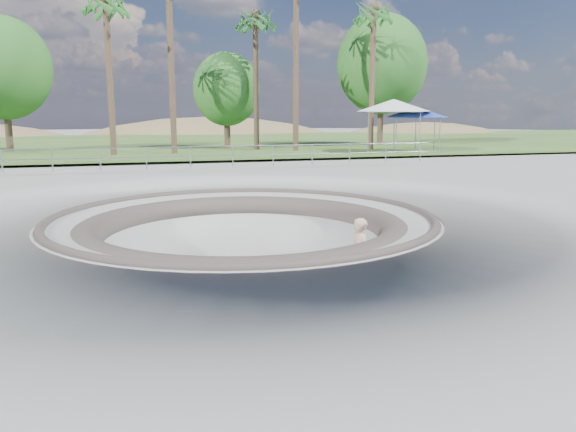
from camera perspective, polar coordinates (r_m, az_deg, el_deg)
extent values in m
plane|color=gray|center=(14.99, -4.60, -0.08)|extent=(180.00, 180.00, 0.00)
torus|color=gray|center=(15.48, -4.49, -7.38)|extent=(14.00, 14.00, 4.00)
cylinder|color=gray|center=(15.47, -4.50, -7.20)|extent=(6.60, 6.60, 0.10)
torus|color=#4A403B|center=(14.99, -4.60, -0.16)|extent=(10.24, 10.24, 0.24)
torus|color=#4A403B|center=(15.08, -4.58, -1.76)|extent=(8.91, 8.91, 0.81)
cube|color=#375622|center=(48.59, -12.83, 7.26)|extent=(180.00, 36.00, 0.12)
ellipsoid|color=brown|center=(75.98, -7.79, 2.37)|extent=(61.60, 44.00, 28.60)
ellipsoid|color=brown|center=(76.94, 13.46, 4.16)|extent=(42.00, 30.00, 19.50)
cylinder|color=gray|center=(26.65, -9.92, 6.95)|extent=(25.00, 0.05, 0.05)
cylinder|color=gray|center=(26.68, -9.89, 5.99)|extent=(25.00, 0.05, 0.05)
cube|color=brown|center=(14.69, 7.34, -7.75)|extent=(0.74, 0.27, 0.02)
cylinder|color=#A8A8AC|center=(14.70, 7.33, -7.87)|extent=(0.04, 0.15, 0.03)
cylinder|color=#A8A8AC|center=(14.70, 7.33, -7.87)|extent=(0.04, 0.15, 0.03)
cylinder|color=beige|center=(14.70, 7.33, -7.89)|extent=(0.06, 0.03, 0.06)
cylinder|color=beige|center=(14.70, 7.33, -7.89)|extent=(0.06, 0.03, 0.06)
cylinder|color=beige|center=(14.70, 7.33, -7.89)|extent=(0.06, 0.03, 0.06)
cylinder|color=beige|center=(14.70, 7.33, -7.89)|extent=(0.06, 0.03, 0.06)
imported|color=tan|center=(14.41, 7.43, -4.04)|extent=(0.49, 0.73, 1.95)
cylinder|color=gray|center=(34.29, 9.45, 8.24)|extent=(0.06, 0.06, 2.40)
cylinder|color=gray|center=(35.72, 13.93, 8.17)|extent=(0.06, 0.06, 2.40)
cylinder|color=gray|center=(37.08, 7.39, 8.46)|extent=(0.06, 0.06, 2.40)
cylinder|color=gray|center=(38.40, 11.63, 8.40)|extent=(0.06, 0.06, 2.40)
cube|color=silver|center=(36.32, 10.67, 10.39)|extent=(4.34, 4.34, 0.08)
cone|color=silver|center=(36.32, 10.69, 11.00)|extent=(5.91, 5.91, 0.77)
cylinder|color=gray|center=(35.33, 12.01, 7.94)|extent=(0.06, 0.06, 2.06)
cylinder|color=gray|center=(36.64, 15.66, 7.87)|extent=(0.06, 0.06, 2.06)
cylinder|color=gray|center=(37.66, 10.12, 8.15)|extent=(0.06, 0.06, 2.06)
cylinder|color=gray|center=(38.89, 13.62, 8.09)|extent=(0.06, 0.06, 2.06)
cube|color=#294396|center=(37.08, 12.93, 9.75)|extent=(3.70, 3.70, 0.08)
cone|color=#294396|center=(37.08, 12.95, 10.26)|extent=(5.09, 5.09, 0.66)
cylinder|color=#503D2D|center=(34.76, -17.65, 13.18)|extent=(0.36, 0.36, 8.98)
cylinder|color=#503D2D|center=(35.20, -11.79, 15.20)|extent=(0.36, 0.36, 11.18)
cylinder|color=#503D2D|center=(38.14, -3.26, 13.28)|extent=(0.36, 0.36, 8.88)
cylinder|color=#503D2D|center=(37.11, 0.81, 15.31)|extent=(0.36, 0.36, 11.38)
cylinder|color=#503D2D|center=(38.63, 8.55, 13.49)|extent=(0.36, 0.36, 9.34)
cylinder|color=#503D2D|center=(40.75, -26.63, 9.28)|extent=(0.44, 0.44, 4.97)
ellipsoid|color=#2A6422|center=(40.84, -26.97, 13.25)|extent=(5.94, 5.40, 6.48)
cylinder|color=#503D2D|center=(39.95, -6.21, 9.52)|extent=(0.44, 0.44, 3.87)
ellipsoid|color=#2A6422|center=(39.98, -6.27, 12.69)|extent=(4.62, 4.20, 5.04)
cylinder|color=#503D2D|center=(44.30, 9.40, 10.75)|extent=(0.44, 0.44, 5.75)
ellipsoid|color=#2A6422|center=(44.44, 9.53, 14.99)|extent=(6.87, 6.25, 7.50)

